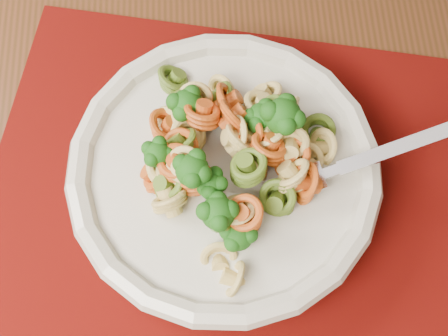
# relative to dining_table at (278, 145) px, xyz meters

# --- Properties ---
(dining_table) EXTENTS (1.43, 1.09, 0.72)m
(dining_table) POSITION_rel_dining_table_xyz_m (0.00, 0.00, 0.00)
(dining_table) COLOR #502916
(dining_table) RESTS_ON ground
(placemat) EXTENTS (0.44, 0.34, 0.00)m
(placemat) POSITION_rel_dining_table_xyz_m (-0.02, -0.11, 0.11)
(placemat) COLOR #4C0A03
(placemat) RESTS_ON dining_table
(pasta_bowl) EXTENTS (0.25, 0.25, 0.05)m
(pasta_bowl) POSITION_rel_dining_table_xyz_m (-0.04, -0.10, 0.14)
(pasta_bowl) COLOR beige
(pasta_bowl) RESTS_ON placemat
(pasta_broccoli_heap) EXTENTS (0.21, 0.21, 0.06)m
(pasta_broccoli_heap) POSITION_rel_dining_table_xyz_m (-0.04, -0.10, 0.16)
(pasta_broccoli_heap) COLOR tan
(pasta_broccoli_heap) RESTS_ON pasta_bowl
(fork) EXTENTS (0.18, 0.10, 0.08)m
(fork) POSITION_rel_dining_table_xyz_m (0.02, -0.10, 0.15)
(fork) COLOR silver
(fork) RESTS_ON pasta_bowl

